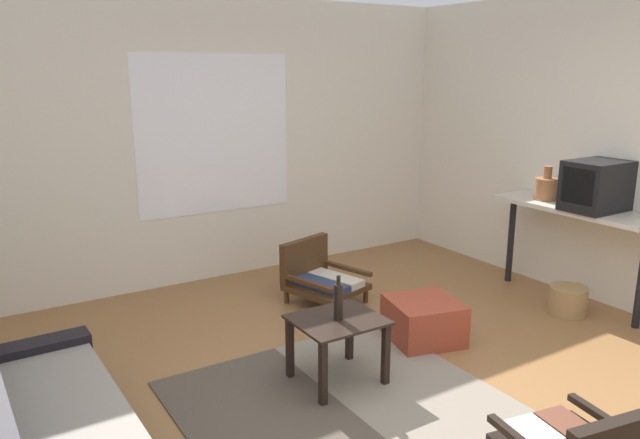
{
  "coord_description": "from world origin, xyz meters",
  "views": [
    {
      "loc": [
        -2.22,
        -2.43,
        2.03
      ],
      "look_at": [
        0.02,
        1.15,
        0.98
      ],
      "focal_mm": 33.96,
      "sensor_mm": 36.0,
      "label": 1
    }
  ],
  "objects_px": {
    "clay_vase": "(546,188)",
    "glass_bottle": "(338,301)",
    "couch": "(44,429)",
    "console_shelf": "(574,217)",
    "coffee_table": "(337,332)",
    "ottoman_orange": "(424,320)",
    "wicker_basket": "(568,300)",
    "crt_television": "(596,186)",
    "armchair_by_window": "(320,276)"
  },
  "relations": [
    {
      "from": "wicker_basket",
      "to": "ottoman_orange",
      "type": "bearing_deg",
      "value": 169.17
    },
    {
      "from": "console_shelf",
      "to": "wicker_basket",
      "type": "height_order",
      "value": "console_shelf"
    },
    {
      "from": "coffee_table",
      "to": "wicker_basket",
      "type": "relative_size",
      "value": 1.83
    },
    {
      "from": "wicker_basket",
      "to": "armchair_by_window",
      "type": "bearing_deg",
      "value": 139.64
    },
    {
      "from": "glass_bottle",
      "to": "armchair_by_window",
      "type": "bearing_deg",
      "value": 62.69
    },
    {
      "from": "coffee_table",
      "to": "ottoman_orange",
      "type": "relative_size",
      "value": 1.12
    },
    {
      "from": "couch",
      "to": "console_shelf",
      "type": "height_order",
      "value": "console_shelf"
    },
    {
      "from": "ottoman_orange",
      "to": "wicker_basket",
      "type": "xyz_separation_m",
      "value": [
        1.38,
        -0.26,
        -0.04
      ]
    },
    {
      "from": "ottoman_orange",
      "to": "glass_bottle",
      "type": "height_order",
      "value": "glass_bottle"
    },
    {
      "from": "crt_television",
      "to": "couch",
      "type": "bearing_deg",
      "value": 177.7
    },
    {
      "from": "armchair_by_window",
      "to": "console_shelf",
      "type": "bearing_deg",
      "value": -32.8
    },
    {
      "from": "coffee_table",
      "to": "crt_television",
      "type": "bearing_deg",
      "value": -1.94
    },
    {
      "from": "console_shelf",
      "to": "crt_television",
      "type": "height_order",
      "value": "crt_television"
    },
    {
      "from": "crt_television",
      "to": "ottoman_orange",
      "type": "bearing_deg",
      "value": 170.83
    },
    {
      "from": "console_shelf",
      "to": "wicker_basket",
      "type": "distance_m",
      "value": 0.72
    },
    {
      "from": "clay_vase",
      "to": "coffee_table",
      "type": "bearing_deg",
      "value": -170.96
    },
    {
      "from": "ottoman_orange",
      "to": "wicker_basket",
      "type": "bearing_deg",
      "value": -10.83
    },
    {
      "from": "ottoman_orange",
      "to": "crt_television",
      "type": "xyz_separation_m",
      "value": [
        1.61,
        -0.26,
        0.93
      ]
    },
    {
      "from": "armchair_by_window",
      "to": "glass_bottle",
      "type": "height_order",
      "value": "glass_bottle"
    },
    {
      "from": "clay_vase",
      "to": "wicker_basket",
      "type": "distance_m",
      "value": 1.02
    },
    {
      "from": "ottoman_orange",
      "to": "clay_vase",
      "type": "distance_m",
      "value": 1.83
    },
    {
      "from": "glass_bottle",
      "to": "wicker_basket",
      "type": "distance_m",
      "value": 2.34
    },
    {
      "from": "glass_bottle",
      "to": "wicker_basket",
      "type": "bearing_deg",
      "value": -1.9
    },
    {
      "from": "console_shelf",
      "to": "couch",
      "type": "bearing_deg",
      "value": -179.9
    },
    {
      "from": "armchair_by_window",
      "to": "wicker_basket",
      "type": "relative_size",
      "value": 2.36
    },
    {
      "from": "clay_vase",
      "to": "glass_bottle",
      "type": "height_order",
      "value": "clay_vase"
    },
    {
      "from": "glass_bottle",
      "to": "clay_vase",
      "type": "bearing_deg",
      "value": 9.32
    },
    {
      "from": "coffee_table",
      "to": "console_shelf",
      "type": "xyz_separation_m",
      "value": [
        2.52,
        0.09,
        0.43
      ]
    },
    {
      "from": "console_shelf",
      "to": "crt_television",
      "type": "xyz_separation_m",
      "value": [
        -0.0,
        -0.18,
        0.31
      ]
    },
    {
      "from": "ottoman_orange",
      "to": "wicker_basket",
      "type": "relative_size",
      "value": 1.63
    },
    {
      "from": "console_shelf",
      "to": "crt_television",
      "type": "distance_m",
      "value": 0.36
    },
    {
      "from": "wicker_basket",
      "to": "couch",
      "type": "bearing_deg",
      "value": 177.51
    },
    {
      "from": "coffee_table",
      "to": "armchair_by_window",
      "type": "xyz_separation_m",
      "value": [
        0.67,
        1.29,
        -0.12
      ]
    },
    {
      "from": "clay_vase",
      "to": "crt_television",
      "type": "bearing_deg",
      "value": -90.37
    },
    {
      "from": "couch",
      "to": "crt_television",
      "type": "distance_m",
      "value": 4.4
    },
    {
      "from": "ottoman_orange",
      "to": "glass_bottle",
      "type": "xyz_separation_m",
      "value": [
        -0.91,
        -0.19,
        0.42
      ]
    },
    {
      "from": "coffee_table",
      "to": "ottoman_orange",
      "type": "bearing_deg",
      "value": 10.86
    },
    {
      "from": "couch",
      "to": "clay_vase",
      "type": "relative_size",
      "value": 5.77
    },
    {
      "from": "ottoman_orange",
      "to": "crt_television",
      "type": "distance_m",
      "value": 1.88
    },
    {
      "from": "ottoman_orange",
      "to": "console_shelf",
      "type": "relative_size",
      "value": 0.35
    },
    {
      "from": "coffee_table",
      "to": "console_shelf",
      "type": "height_order",
      "value": "console_shelf"
    },
    {
      "from": "clay_vase",
      "to": "wicker_basket",
      "type": "height_order",
      "value": "clay_vase"
    },
    {
      "from": "armchair_by_window",
      "to": "glass_bottle",
      "type": "bearing_deg",
      "value": -117.31
    },
    {
      "from": "clay_vase",
      "to": "wicker_basket",
      "type": "relative_size",
      "value": 0.99
    },
    {
      "from": "coffee_table",
      "to": "wicker_basket",
      "type": "bearing_deg",
      "value": -2.24
    },
    {
      "from": "ottoman_orange",
      "to": "console_shelf",
      "type": "xyz_separation_m",
      "value": [
        1.61,
        -0.08,
        0.62
      ]
    },
    {
      "from": "ottoman_orange",
      "to": "clay_vase",
      "type": "bearing_deg",
      "value": 8.0
    },
    {
      "from": "couch",
      "to": "armchair_by_window",
      "type": "relative_size",
      "value": 2.41
    },
    {
      "from": "coffee_table",
      "to": "wicker_basket",
      "type": "xyz_separation_m",
      "value": [
        2.29,
        -0.09,
        -0.23
      ]
    },
    {
      "from": "clay_vase",
      "to": "ottoman_orange",
      "type": "bearing_deg",
      "value": -172.0
    }
  ]
}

